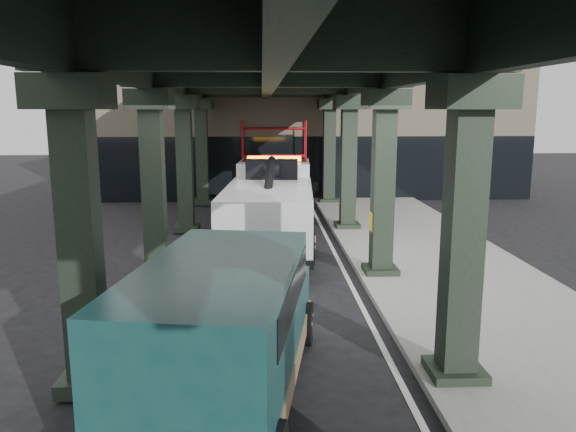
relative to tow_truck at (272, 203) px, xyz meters
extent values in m
plane|color=black|center=(0.28, -5.81, -1.45)|extent=(90.00, 90.00, 0.00)
cube|color=gray|center=(4.78, -3.81, -1.38)|extent=(5.00, 40.00, 0.15)
cube|color=silver|center=(1.98, -3.81, -1.45)|extent=(0.12, 38.00, 0.01)
cube|color=black|center=(2.88, -9.81, 1.05)|extent=(0.55, 0.55, 5.00)
cube|color=black|center=(2.88, -9.81, 3.30)|extent=(1.10, 1.10, 0.50)
cube|color=black|center=(2.88, -9.81, -1.27)|extent=(0.90, 0.90, 0.24)
cube|color=black|center=(2.88, -3.81, 1.05)|extent=(0.55, 0.55, 5.00)
cube|color=black|center=(2.88, -3.81, 3.30)|extent=(1.10, 1.10, 0.50)
cube|color=black|center=(2.88, -3.81, -1.27)|extent=(0.90, 0.90, 0.24)
cube|color=black|center=(2.88, 2.19, 1.05)|extent=(0.55, 0.55, 5.00)
cube|color=black|center=(2.88, 2.19, 3.30)|extent=(1.10, 1.10, 0.50)
cube|color=black|center=(2.88, 2.19, -1.27)|extent=(0.90, 0.90, 0.24)
cube|color=black|center=(2.88, 8.19, 1.05)|extent=(0.55, 0.55, 5.00)
cube|color=black|center=(2.88, 8.19, 3.30)|extent=(1.10, 1.10, 0.50)
cube|color=black|center=(2.88, 8.19, -1.27)|extent=(0.90, 0.90, 0.24)
cube|color=black|center=(-3.12, -9.81, 1.05)|extent=(0.55, 0.55, 5.00)
cube|color=black|center=(-3.12, -9.81, 3.30)|extent=(1.10, 1.10, 0.50)
cube|color=black|center=(-3.12, -9.81, -1.27)|extent=(0.90, 0.90, 0.24)
cube|color=black|center=(-3.12, -3.81, 1.05)|extent=(0.55, 0.55, 5.00)
cube|color=black|center=(-3.12, -3.81, 3.30)|extent=(1.10, 1.10, 0.50)
cube|color=black|center=(-3.12, -3.81, -1.27)|extent=(0.90, 0.90, 0.24)
cube|color=black|center=(-3.12, 2.19, 1.05)|extent=(0.55, 0.55, 5.00)
cube|color=black|center=(-3.12, 2.19, 3.30)|extent=(1.10, 1.10, 0.50)
cube|color=black|center=(-3.12, 2.19, -1.27)|extent=(0.90, 0.90, 0.24)
cube|color=black|center=(-3.12, 8.19, 1.05)|extent=(0.55, 0.55, 5.00)
cube|color=black|center=(-3.12, 8.19, 3.30)|extent=(1.10, 1.10, 0.50)
cube|color=black|center=(-3.12, 8.19, -1.27)|extent=(0.90, 0.90, 0.24)
cube|color=black|center=(2.88, -3.81, 4.10)|extent=(0.35, 32.00, 1.10)
cube|color=black|center=(-3.12, -3.81, 4.10)|extent=(0.35, 32.00, 1.10)
cube|color=black|center=(-0.12, -3.81, 4.10)|extent=(0.35, 32.00, 1.10)
cube|color=black|center=(-0.12, -3.81, 4.80)|extent=(7.40, 32.00, 0.30)
cube|color=#C6B793|center=(2.28, 14.19, 2.55)|extent=(22.00, 10.00, 8.00)
cylinder|color=red|center=(-1.22, 9.09, 0.55)|extent=(0.08, 0.08, 4.00)
cylinder|color=red|center=(-1.22, 8.29, 0.55)|extent=(0.08, 0.08, 4.00)
cylinder|color=red|center=(1.78, 9.09, 0.55)|extent=(0.08, 0.08, 4.00)
cylinder|color=red|center=(1.78, 8.29, 0.55)|extent=(0.08, 0.08, 4.00)
cylinder|color=red|center=(0.28, 9.09, -0.45)|extent=(3.00, 0.08, 0.08)
cylinder|color=red|center=(0.28, 9.09, 0.85)|extent=(3.00, 0.08, 0.08)
cylinder|color=red|center=(0.28, 9.09, 2.15)|extent=(3.00, 0.08, 0.08)
cube|color=black|center=(-0.04, -0.56, -0.70)|extent=(1.63, 8.13, 0.27)
cube|color=silver|center=(0.15, 2.18, 0.21)|extent=(2.70, 2.75, 1.94)
cube|color=silver|center=(0.23, 3.31, -0.32)|extent=(2.58, 0.93, 0.97)
cube|color=black|center=(0.17, 2.45, 0.75)|extent=(2.46, 1.56, 0.92)
cube|color=silver|center=(-0.12, -1.79, 0.00)|extent=(2.95, 5.55, 1.51)
cube|color=orange|center=(0.14, 1.97, 1.29)|extent=(1.95, 0.44, 0.17)
cube|color=black|center=(0.02, 0.35, 1.08)|extent=(1.76, 0.76, 0.65)
cylinder|color=black|center=(-0.11, -1.58, 0.81)|extent=(0.52, 3.78, 1.44)
cube|color=black|center=(-0.31, -4.53, -1.08)|extent=(0.43, 1.53, 0.19)
cube|color=black|center=(-0.37, -5.29, -1.13)|extent=(1.74, 0.39, 0.19)
cylinder|color=black|center=(-1.01, 2.58, -0.86)|extent=(0.46, 1.21, 1.18)
cylinder|color=silver|center=(-1.01, 2.58, -0.86)|extent=(0.46, 0.68, 0.65)
cylinder|color=black|center=(1.36, 2.42, -0.86)|extent=(0.46, 1.21, 1.18)
cylinder|color=silver|center=(1.36, 2.42, -0.86)|extent=(0.46, 0.68, 0.65)
cylinder|color=black|center=(-1.25, -0.96, -0.86)|extent=(0.46, 1.21, 1.18)
cylinder|color=silver|center=(-1.25, -0.96, -0.86)|extent=(0.46, 0.68, 0.65)
cylinder|color=black|center=(1.11, -1.12, -0.86)|extent=(0.46, 1.21, 1.18)
cylinder|color=silver|center=(1.11, -1.12, -0.86)|extent=(0.46, 0.68, 0.65)
cylinder|color=black|center=(-1.35, -2.36, -0.86)|extent=(0.46, 1.21, 1.18)
cylinder|color=silver|center=(-1.35, -2.36, -0.86)|extent=(0.46, 0.68, 0.65)
cylinder|color=black|center=(1.01, -2.52, -0.86)|extent=(0.46, 1.21, 1.18)
cylinder|color=silver|center=(1.01, -2.52, -0.86)|extent=(0.46, 0.68, 0.65)
cube|color=#113D3B|center=(-0.49, -7.92, -0.50)|extent=(2.22, 1.43, 0.91)
cube|color=#113D3B|center=(-0.95, -10.66, -0.09)|extent=(2.84, 4.82, 1.96)
cube|color=#91714A|center=(-0.88, -10.26, -0.90)|extent=(3.06, 5.92, 0.35)
cube|color=black|center=(-0.55, -8.32, 0.31)|extent=(2.01, 0.75, 0.84)
cube|color=black|center=(-0.90, -10.36, 0.41)|extent=(2.72, 3.93, 0.55)
cube|color=silver|center=(-0.40, -7.40, -0.90)|extent=(2.01, 0.45, 0.30)
cylinder|color=black|center=(-1.49, -7.81, -1.03)|extent=(0.42, 0.88, 0.85)
cylinder|color=silver|center=(-1.49, -7.81, -1.03)|extent=(0.39, 0.51, 0.47)
cylinder|color=black|center=(0.50, -8.14, -1.03)|extent=(0.42, 0.88, 0.85)
cylinder|color=silver|center=(0.50, -8.14, -1.03)|extent=(0.39, 0.51, 0.47)
camera|label=1|loc=(-0.31, -18.37, 3.05)|focal=35.00mm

